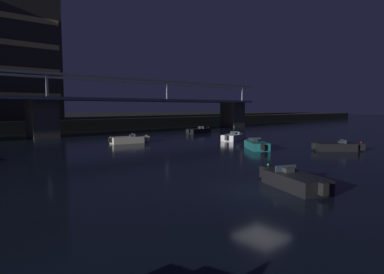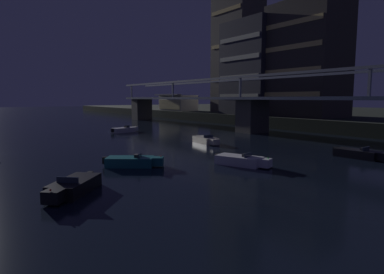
# 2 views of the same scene
# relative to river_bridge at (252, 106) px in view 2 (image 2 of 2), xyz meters

# --- Properties ---
(river_bridge) EXTENTS (88.39, 6.40, 9.38)m
(river_bridge) POSITION_rel_river_bridge_xyz_m (0.00, 0.00, 0.00)
(river_bridge) COLOR #4C4944
(river_bridge) RESTS_ON ground
(tower_west_low) EXTENTS (11.50, 8.33, 42.01)m
(tower_west_low) POSITION_rel_river_bridge_xyz_m (-23.40, 18.25, 18.58)
(tower_west_low) COLOR #423D38
(tower_west_low) RESTS_ON far_riverbank
(tower_west_tall) EXTENTS (12.84, 12.90, 20.75)m
(tower_west_tall) POSITION_rel_river_bridge_xyz_m (-12.75, 15.05, 7.96)
(tower_west_tall) COLOR #282833
(tower_west_tall) RESTS_ON far_riverbank
(tower_central) EXTENTS (13.66, 9.81, 22.10)m
(tower_central) POSITION_rel_river_bridge_xyz_m (-0.25, 14.83, 8.63)
(tower_central) COLOR #38332D
(tower_central) RESTS_ON far_riverbank
(waterfront_pavilion) EXTENTS (12.40, 7.40, 4.70)m
(waterfront_pavilion) POSITION_rel_river_bridge_xyz_m (-41.67, 11.91, -0.03)
(waterfront_pavilion) COLOR #B2AD9E
(waterfront_pavilion) RESTS_ON far_riverbank
(speedboat_near_left) EXTENTS (5.10, 3.06, 1.16)m
(speedboat_near_left) POSITION_rel_river_bridge_xyz_m (18.83, -20.59, -4.05)
(speedboat_near_left) COLOR silver
(speedboat_near_left) RESTS_ON ground
(speedboat_near_right) EXTENTS (3.97, 4.70, 1.16)m
(speedboat_near_right) POSITION_rel_river_bridge_xyz_m (13.80, -28.49, -4.05)
(speedboat_near_right) COLOR #196066
(speedboat_near_right) RESTS_ON ground
(speedboat_mid_left) EXTENTS (5.22, 2.07, 1.16)m
(speedboat_mid_left) POSITION_rel_river_bridge_xyz_m (22.94, -8.83, -4.05)
(speedboat_mid_left) COLOR black
(speedboat_mid_left) RESTS_ON ground
(speedboat_mid_center) EXTENTS (5.23, 2.40, 1.16)m
(speedboat_mid_center) POSITION_rel_river_bridge_xyz_m (6.11, -14.57, -4.05)
(speedboat_mid_center) COLOR beige
(speedboat_mid_center) RESTS_ON ground
(speedboat_far_left) EXTENTS (4.46, 4.31, 1.16)m
(speedboat_far_left) POSITION_rel_river_bridge_xyz_m (18.96, -34.85, -4.05)
(speedboat_far_left) COLOR black
(speedboat_far_left) RESTS_ON ground
(speedboat_far_center) EXTENTS (2.60, 5.21, 1.16)m
(speedboat_far_center) POSITION_rel_river_bridge_xyz_m (-12.75, -17.63, -4.05)
(speedboat_far_center) COLOR silver
(speedboat_far_center) RESTS_ON ground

